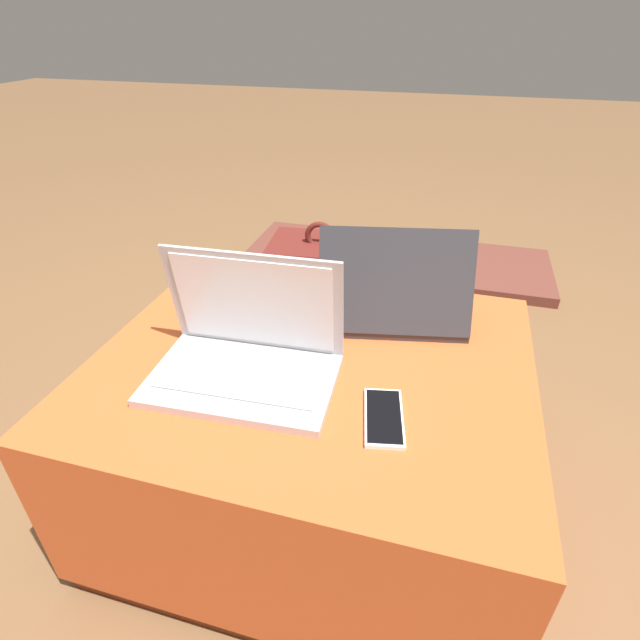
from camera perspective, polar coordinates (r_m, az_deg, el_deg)
name	(u,v)px	position (r m, az deg, el deg)	size (l,w,h in m)	color
ground_plane	(313,498)	(1.32, -0.77, -19.65)	(14.00, 14.00, 0.00)	brown
ottoman	(313,435)	(1.16, -0.85, -12.96)	(0.87, 0.73, 0.43)	maroon
laptop_near	(247,352)	(0.96, -8.39, -3.66)	(0.36, 0.24, 0.23)	#B7B7BC
laptop_far	(392,301)	(1.13, 8.22, 2.17)	(0.36, 0.29, 0.23)	#333338
cell_phone	(384,417)	(0.89, 7.31, -10.96)	(0.09, 0.15, 0.01)	white
backpack	(320,314)	(1.55, 0.05, 0.65)	(0.30, 0.28, 0.54)	#5B1E19
fireplace_hearth	(395,259)	(2.42, 8.58, 6.92)	(1.40, 0.50, 0.04)	brown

